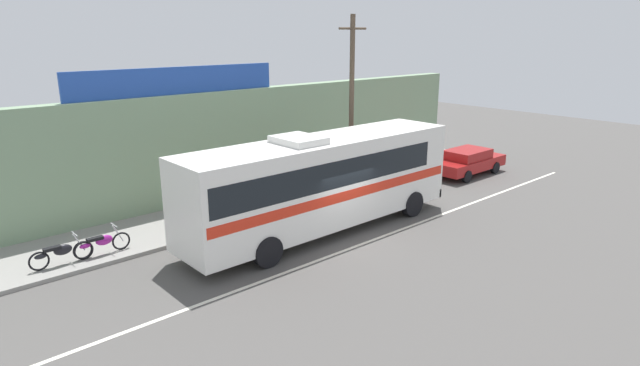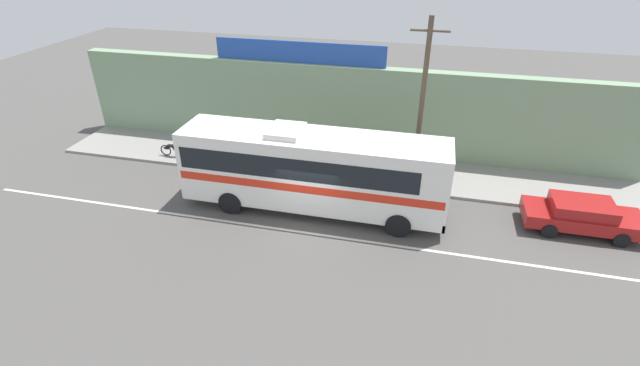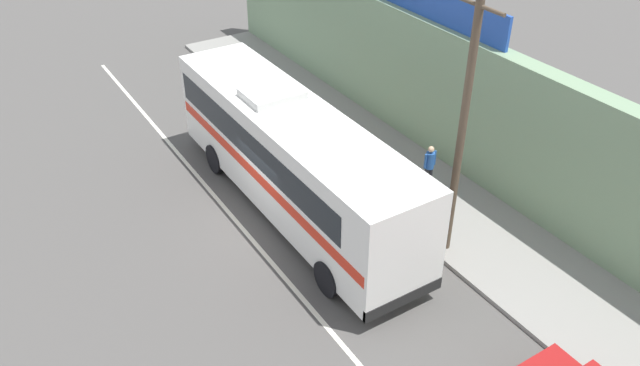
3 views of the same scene
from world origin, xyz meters
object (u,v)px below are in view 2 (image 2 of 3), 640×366
(parked_car, at_px, (582,215))
(motorcycle_orange, at_px, (197,152))
(motorcycle_blue, at_px, (176,149))
(utility_pole, at_px, (421,106))
(intercity_bus, at_px, (311,168))
(pedestrian_far_right, at_px, (362,150))

(parked_car, xyz_separation_m, motorcycle_orange, (-18.30, 2.00, -0.17))
(parked_car, distance_m, motorcycle_blue, 19.69)
(utility_pole, bearing_deg, motorcycle_orange, 178.85)
(motorcycle_orange, bearing_deg, intercity_bus, -23.10)
(intercity_bus, xyz_separation_m, motorcycle_blue, (-8.33, 3.07, -1.50))
(utility_pole, relative_size, motorcycle_orange, 4.26)
(motorcycle_blue, bearing_deg, pedestrian_far_right, 7.45)
(utility_pole, bearing_deg, parked_car, -14.30)
(pedestrian_far_right, bearing_deg, utility_pole, -30.05)
(intercity_bus, distance_m, motorcycle_orange, 7.81)
(motorcycle_orange, xyz_separation_m, pedestrian_far_right, (8.62, 1.36, 0.49))
(utility_pole, relative_size, pedestrian_far_right, 4.98)
(intercity_bus, bearing_deg, motorcycle_orange, 156.90)
(intercity_bus, bearing_deg, motorcycle_blue, 159.77)
(intercity_bus, xyz_separation_m, pedestrian_far_right, (1.57, 4.36, -1.01))
(utility_pole, height_order, pedestrian_far_right, utility_pole)
(parked_car, distance_m, motorcycle_orange, 18.41)
(motorcycle_blue, bearing_deg, parked_car, -6.01)
(motorcycle_orange, distance_m, motorcycle_blue, 1.28)
(utility_pole, height_order, motorcycle_orange, utility_pole)
(parked_car, bearing_deg, motorcycle_blue, 173.99)
(parked_car, bearing_deg, intercity_bus, -174.87)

